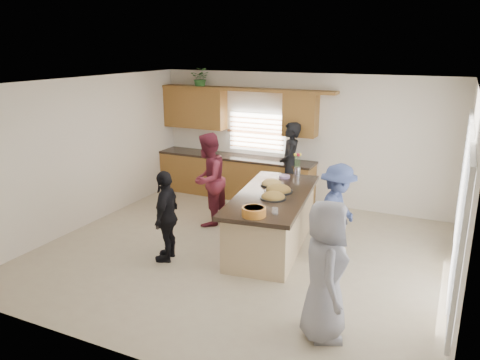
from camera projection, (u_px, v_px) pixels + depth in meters
The scene contains 18 objects.
floor at pixel (241, 252), 7.86m from camera, with size 6.50×6.50×0.00m, color tan.
room_shell at pixel (241, 141), 7.33m from camera, with size 6.52×6.02×2.81m.
back_cabinetry at pixel (234, 157), 10.58m from camera, with size 4.08×0.66×2.46m.
right_wall_glazing at pixel (462, 207), 6.04m from camera, with size 0.06×4.00×2.25m.
island at pixel (272, 221), 7.99m from camera, with size 1.50×2.83×0.95m.
platter_front at pixel (273, 197), 7.60m from camera, with size 0.43×0.43×0.17m.
platter_mid at pixel (278, 190), 7.95m from camera, with size 0.48×0.48×0.19m.
platter_back at pixel (272, 184), 8.32m from camera, with size 0.40×0.40×0.16m.
salad_bowl at pixel (254, 211), 6.81m from camera, with size 0.36×0.36×0.13m.
clear_cup at pixel (275, 211), 6.89m from camera, with size 0.09×0.09×0.10m, color white.
plate_stack at pixel (284, 177), 8.79m from camera, with size 0.21×0.21×0.04m, color #AA80BA.
flower_vase at pixel (297, 164), 8.89m from camera, with size 0.14×0.14×0.44m.
potted_plant at pixel (201, 78), 10.53m from camera, with size 0.42×0.37×0.47m, color #316B2A.
woman_left_back at pixel (290, 166), 9.78m from camera, with size 0.67×0.44×1.84m, color black.
woman_left_mid at pixel (208, 179), 8.89m from camera, with size 0.87×0.68×1.79m, color maroon.
woman_left_front at pixel (166, 216), 7.42m from camera, with size 0.87×0.36×1.49m, color black.
woman_right_back at pixel (337, 213), 7.38m from camera, with size 1.03×0.59×1.60m, color navy.
woman_right_front at pixel (325, 271), 5.39m from camera, with size 0.83×0.54×1.70m, color gray.
Camera 1 is at (3.07, -6.52, 3.36)m, focal length 35.00 mm.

